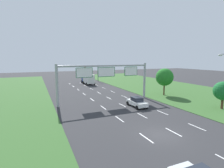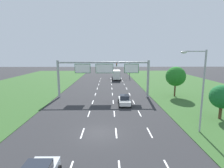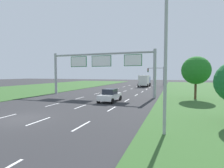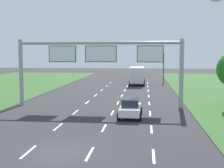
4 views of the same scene
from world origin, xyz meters
name	(u,v)px [view 1 (image 1 of 4)]	position (x,y,z in m)	size (l,w,h in m)	color
ground_plane	(160,135)	(0.00, 0.00, 0.00)	(200.00, 200.00, 0.00)	#2D2D30
grass_verge_right	(211,97)	(21.00, 10.00, 0.03)	(24.00, 120.00, 0.06)	#335B28
lane_dashes_inner_left	(103,107)	(-1.75, 12.00, 0.00)	(0.14, 62.40, 0.01)	white
lane_dashes_inner_right	(122,105)	(1.75, 12.00, 0.00)	(0.14, 62.40, 0.01)	white
lane_dashes_slip	(140,103)	(5.25, 12.00, 0.00)	(0.14, 62.40, 0.01)	white
car_near_red	(137,102)	(3.50, 10.26, 0.78)	(2.04, 4.16, 1.59)	white
box_truck	(88,79)	(3.38, 38.84, 1.69)	(2.71, 7.29, 3.12)	navy
sign_gantry	(106,75)	(0.12, 15.41, 4.94)	(17.24, 0.44, 7.00)	#9EA0A5
traffic_light_mast	(93,71)	(6.29, 43.14, 3.87)	(4.76, 0.49, 5.60)	#47494F
roadside_tree_near	(223,91)	(14.98, 3.70, 2.88)	(2.92, 2.92, 4.36)	#513823
roadside_tree_mid	(165,77)	(13.76, 15.78, 3.93)	(3.72, 3.72, 5.80)	#513823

